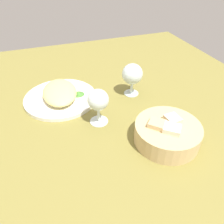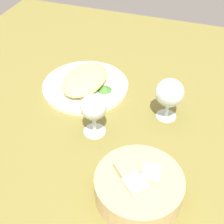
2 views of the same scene
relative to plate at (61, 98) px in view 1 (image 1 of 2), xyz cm
name	(u,v)px [view 1 (image 1 of 2)]	position (x,y,z in cm)	size (l,w,h in cm)	color
ground_plane	(100,112)	(11.40, 12.30, -1.70)	(140.00, 140.00, 2.00)	olive
plate	(61,98)	(0.00, 0.00, 0.00)	(27.40, 27.40, 1.40)	white
omelette	(60,92)	(0.00, 0.00, 2.70)	(19.43, 12.56, 4.01)	#E8D37B
lettuce_garnish	(78,93)	(0.90, 6.91, 1.44)	(4.57, 4.57, 1.47)	#457E31
bread_basket	(167,133)	(33.20, 26.65, 2.56)	(19.54, 19.54, 7.66)	tan
wine_glass_near	(98,101)	(17.65, 10.10, 7.62)	(6.98, 6.98, 12.41)	silver
wine_glass_far	(132,75)	(5.13, 27.37, 7.70)	(7.99, 7.99, 12.75)	silver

